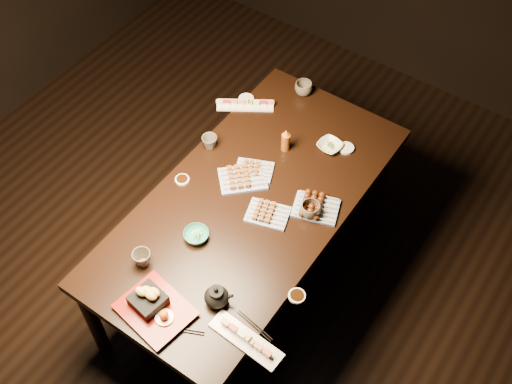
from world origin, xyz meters
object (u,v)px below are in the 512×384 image
teapot (216,295)px  condiment_bottle (286,140)px  teacup_far_left (210,142)px  teacup_near_left (142,258)px  dining_table (251,242)px  yakitori_plate_center (243,176)px  yakitori_plate_right (268,212)px  sushi_platter_far (245,104)px  edamame_bowl_green (196,235)px  sushi_platter_near (246,338)px  tempura_tray (154,306)px  teacup_mid_right (310,210)px  teacup_far_right (303,88)px  edamame_bowl_cream (330,146)px  yakitori_plate_left (254,168)px

teapot → condiment_bottle: (-0.25, 0.94, 0.02)m
teacup_far_left → teacup_near_left: bearing=-76.4°
dining_table → yakitori_plate_center: bearing=127.8°
dining_table → yakitori_plate_right: size_ratio=8.73×
sushi_platter_far → edamame_bowl_green: bearing=77.5°
dining_table → yakitori_plate_center: 0.43m
sushi_platter_far → condiment_bottle: bearing=125.5°
yakitori_plate_right → teacup_near_left: size_ratio=2.34×
teacup_near_left → condiment_bottle: (0.16, 0.98, 0.03)m
sushi_platter_near → tempura_tray: 0.43m
teacup_near_left → teacup_far_left: size_ratio=1.06×
sushi_platter_near → teacup_near_left: size_ratio=3.98×
teacup_far_left → dining_table: bearing=-24.2°
teacup_mid_right → teacup_far_left: (-0.68, 0.07, -0.00)m
sushi_platter_near → teacup_near_left: (-0.62, 0.04, 0.02)m
teacup_mid_right → teacup_far_right: 0.86m
yakitori_plate_right → teacup_near_left: (-0.32, -0.56, 0.01)m
teacup_mid_right → teacup_far_right: (-0.49, 0.71, 0.00)m
edamame_bowl_cream → teacup_far_right: teacup_far_right is taller
teacup_far_left → teacup_mid_right: bearing=-6.3°
dining_table → edamame_bowl_cream: 0.68m
edamame_bowl_cream → teacup_mid_right: bearing=-71.3°
sushi_platter_near → teacup_far_left: size_ratio=4.22×
yakitori_plate_center → condiment_bottle: bearing=33.7°
yakitori_plate_right → sushi_platter_far: bearing=116.4°
condiment_bottle → edamame_bowl_cream: bearing=36.4°
teacup_near_left → edamame_bowl_green: bearing=65.5°
yakitori_plate_left → edamame_bowl_cream: (0.24, 0.37, -0.01)m
sushi_platter_far → tempura_tray: (0.42, -1.28, 0.04)m
yakitori_plate_center → teacup_far_right: size_ratio=2.38×
sushi_platter_far → teacup_far_right: size_ratio=3.17×
edamame_bowl_green → teacup_far_right: teacup_far_right is taller
teacup_mid_right → sushi_platter_near: bearing=-80.1°
edamame_bowl_cream → teacup_far_right: (-0.34, 0.28, 0.02)m
yakitori_plate_right → teacup_mid_right: 0.21m
teapot → teacup_near_left: bearing=154.1°
yakitori_plate_left → sushi_platter_near: bearing=-81.1°
teapot → yakitori_plate_right: bearing=67.6°
teacup_near_left → teapot: bearing=5.2°
dining_table → sushi_platter_far: (-0.41, 0.54, 0.39)m
sushi_platter_far → edamame_bowl_green: (0.33, -0.87, -0.00)m
teapot → condiment_bottle: condiment_bottle is taller
tempura_tray → edamame_bowl_green: bearing=111.9°
teacup_far_right → teapot: (0.40, -1.36, 0.02)m
edamame_bowl_cream → teapot: (0.06, -1.08, 0.04)m
edamame_bowl_cream → condiment_bottle: (-0.19, -0.14, 0.06)m
sushi_platter_far → yakitori_plate_center: bearing=90.8°
teacup_far_right → teacup_near_left: bearing=-90.3°
yakitori_plate_right → teapot: 0.53m
dining_table → edamame_bowl_cream: bearing=61.3°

